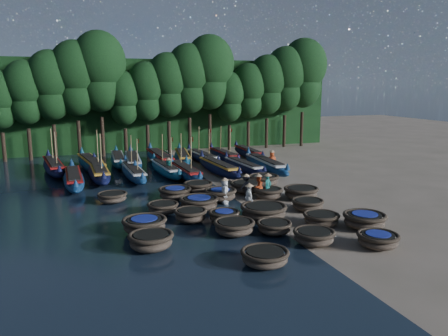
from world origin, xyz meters
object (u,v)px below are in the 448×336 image
object	(u,v)px
coracle_20	(112,197)
long_boat_13	(160,158)
coracle_5	(151,240)
fisherman_2	(258,186)
coracle_6	(234,227)
coracle_16	(199,203)
coracle_22	(198,187)
fisherman_4	(249,198)
long_boat_3	(133,172)
long_boat_4	(165,169)
fisherman_6	(272,160)
coracle_15	(163,208)
long_boat_14	(183,157)
fisherman_3	(246,185)
coracle_2	(265,257)
fisherman_5	(169,168)
long_boat_5	(184,171)
long_boat_16	(224,155)
long_boat_17	(248,153)
coracle_9	(365,220)
coracle_14	(308,204)
coracle_3	(314,236)
coracle_7	(274,227)
coracle_11	(191,215)
coracle_23	(247,186)
long_boat_6	(219,168)
coracle_12	(224,216)
long_boat_11	(118,160)
long_boat_2	(99,172)
coracle_21	(175,193)
coracle_10	(144,225)
coracle_13	(264,211)
long_boat_15	(202,157)
fisherman_1	(268,185)
coracle_17	(220,194)
coracle_8	(321,218)
long_boat_8	(266,165)
fisherman_0	(225,191)
coracle_19	(301,192)
coracle_24	(264,180)
long_boat_12	(133,161)
long_boat_7	(244,166)
coracle_18	(268,193)
coracle_4	(378,239)
long_boat_9	(54,166)

from	to	relation	value
coracle_20	long_boat_13	distance (m)	13.22
coracle_5	fisherman_2	bearing A→B (deg)	38.50
coracle_20	long_boat_13	xyz separation A→B (m)	(5.41, 12.06, 0.24)
coracle_6	coracle_16	xyz separation A→B (m)	(-0.44, 4.74, 0.04)
coracle_22	fisherman_4	distance (m)	5.72
long_boat_3	long_boat_4	size ratio (longest dim) A/B	1.03
fisherman_6	coracle_15	bearing A→B (deg)	56.76
coracle_20	long_boat_14	xyz separation A→B (m)	(7.66, 12.34, 0.18)
long_boat_4	fisherman_3	bearing A→B (deg)	-71.63
coracle_2	coracle_15	size ratio (longest dim) A/B	1.29
coracle_5	fisherman_2	size ratio (longest dim) A/B	1.26
fisherman_5	fisherman_3	bearing A→B (deg)	166.29
coracle_6	long_boat_5	size ratio (longest dim) A/B	0.28
long_boat_16	long_boat_17	world-z (taller)	long_boat_16
coracle_5	fisherman_2	xyz separation A→B (m)	(8.15, 6.48, 0.40)
coracle_16	long_boat_5	size ratio (longest dim) A/B	0.36
coracle_9	coracle_14	xyz separation A→B (m)	(-1.13, 3.86, -0.09)
coracle_20	fisherman_4	size ratio (longest dim) A/B	1.22
coracle_3	coracle_7	bearing A→B (deg)	119.18
coracle_11	fisherman_2	bearing A→B (deg)	30.49
coracle_23	long_boat_6	xyz separation A→B (m)	(0.19, 6.56, 0.12)
coracle_12	long_boat_5	xyz separation A→B (m)	(0.80, 11.81, 0.16)
long_boat_11	long_boat_2	bearing A→B (deg)	-108.17
coracle_21	long_boat_13	bearing A→B (deg)	83.23
coracle_12	coracle_10	bearing A→B (deg)	-176.63
coracle_13	long_boat_15	distance (m)	18.24
coracle_3	long_boat_13	distance (m)	22.88
fisherman_1	coracle_13	bearing A→B (deg)	-146.45
coracle_2	coracle_17	size ratio (longest dim) A/B	1.13
coracle_23	long_boat_2	bearing A→B (deg)	139.60
coracle_8	coracle_16	bearing A→B (deg)	137.58
long_boat_8	fisherman_0	size ratio (longest dim) A/B	4.94
coracle_19	long_boat_6	world-z (taller)	long_boat_6
coracle_11	coracle_24	xyz separation A→B (m)	(7.26, 6.42, 0.05)
long_boat_12	fisherman_0	xyz separation A→B (m)	(3.77, -13.93, 0.27)
long_boat_2	coracle_20	bearing A→B (deg)	-88.62
coracle_5	long_boat_14	size ratio (longest dim) A/B	0.29
coracle_8	long_boat_15	distance (m)	20.05
coracle_8	coracle_23	distance (m)	7.88
coracle_2	coracle_15	bearing A→B (deg)	106.38
long_boat_2	long_boat_14	world-z (taller)	long_boat_2
long_boat_8	long_boat_7	bearing A→B (deg)	173.76
long_boat_11	long_boat_14	bearing A→B (deg)	-2.84
coracle_6	coracle_8	distance (m)	4.90
coracle_8	coracle_18	distance (m)	5.72
coracle_9	coracle_23	distance (m)	9.47
coracle_24	coracle_21	bearing A→B (deg)	-167.55
coracle_18	fisherman_1	bearing A→B (deg)	77.31
coracle_4	coracle_10	distance (m)	11.24
long_boat_9	fisherman_5	distance (m)	10.02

